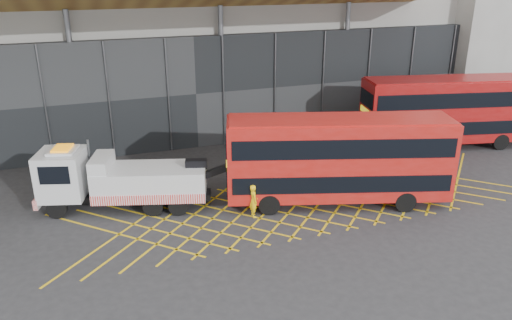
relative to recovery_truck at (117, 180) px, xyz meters
name	(u,v)px	position (x,y,z in m)	size (l,w,h in m)	color
ground_plane	(212,219)	(4.44, -3.00, -1.70)	(120.00, 120.00, 0.00)	#28282B
road_markings	(308,203)	(10.04, -3.00, -1.69)	(27.96, 7.16, 0.01)	yellow
construction_building	(172,13)	(6.36, 15.39, 7.28)	(55.00, 23.97, 18.00)	gray
recovery_truck	(117,180)	(0.00, 0.00, 0.00)	(10.47, 4.99, 3.67)	black
bus_towed	(338,157)	(11.51, -3.45, 1.05)	(12.41, 6.29, 4.95)	#AD140F
bus_second	(449,109)	(23.70, 2.37, 1.13)	(12.82, 5.55, 5.09)	maroon
worker	(254,201)	(6.60, -3.45, -0.79)	(0.66, 0.43, 1.81)	yellow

